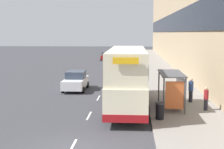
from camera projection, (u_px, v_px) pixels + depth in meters
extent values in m
cube|color=gray|center=(155.00, 65.00, 51.97)|extent=(5.00, 93.00, 0.14)
cube|color=tan|center=(180.00, 18.00, 50.66)|extent=(3.00, 93.00, 15.58)
cube|color=black|center=(171.00, 23.00, 50.87)|extent=(0.12, 89.28, 2.81)
cube|color=silver|center=(73.00, 146.00, 15.04)|extent=(0.12, 2.00, 0.01)
cube|color=silver|center=(89.00, 116.00, 20.60)|extent=(0.12, 2.00, 0.01)
cube|color=silver|center=(98.00, 98.00, 26.17)|extent=(0.12, 2.00, 0.01)
cube|color=silver|center=(105.00, 86.00, 31.74)|extent=(0.12, 2.00, 0.01)
cube|color=silver|center=(109.00, 78.00, 37.31)|extent=(0.12, 2.00, 0.01)
cube|color=silver|center=(112.00, 72.00, 42.88)|extent=(0.12, 2.00, 0.01)
cube|color=silver|center=(114.00, 68.00, 48.44)|extent=(0.12, 2.00, 0.01)
cube|color=silver|center=(116.00, 64.00, 54.01)|extent=(0.12, 2.00, 0.01)
cube|color=silver|center=(118.00, 61.00, 59.58)|extent=(0.12, 2.00, 0.01)
cube|color=#4C4C51|center=(171.00, 73.00, 22.14)|extent=(1.60, 4.20, 0.08)
cylinder|color=#4C4C51|center=(164.00, 96.00, 20.38)|extent=(0.10, 0.10, 2.40)
cylinder|color=#4C4C51|center=(159.00, 86.00, 24.33)|extent=(0.10, 0.10, 2.40)
cylinder|color=#4C4C51|center=(185.00, 96.00, 20.28)|extent=(0.10, 0.10, 2.40)
cylinder|color=#4C4C51|center=(177.00, 86.00, 24.24)|extent=(0.10, 0.10, 2.40)
cube|color=#99A8B2|center=(180.00, 89.00, 22.24)|extent=(0.04, 3.68, 1.92)
cube|color=#D86633|center=(174.00, 95.00, 20.38)|extent=(1.19, 0.10, 1.82)
cube|color=maroon|center=(174.00, 101.00, 22.39)|extent=(0.36, 2.80, 0.08)
cube|color=beige|center=(127.00, 89.00, 22.52)|extent=(2.55, 10.93, 1.85)
cube|color=beige|center=(127.00, 63.00, 22.27)|extent=(2.50, 10.60, 1.95)
cube|color=maroon|center=(127.00, 98.00, 22.61)|extent=(2.58, 10.98, 0.45)
cube|color=#2D3847|center=(127.00, 84.00, 22.47)|extent=(2.58, 10.27, 0.81)
cube|color=#2D3847|center=(127.00, 64.00, 22.28)|extent=(2.55, 10.27, 0.94)
cube|color=yellow|center=(126.00, 61.00, 16.80)|extent=(1.40, 0.08, 0.36)
cylinder|color=black|center=(113.00, 91.00, 26.40)|extent=(0.30, 1.00, 1.00)
cylinder|color=black|center=(143.00, 92.00, 26.23)|extent=(0.30, 1.00, 1.00)
cylinder|color=black|center=(106.00, 113.00, 19.38)|extent=(0.30, 1.00, 1.00)
cylinder|color=black|center=(147.00, 114.00, 19.21)|extent=(0.30, 1.00, 1.00)
cube|color=silver|center=(76.00, 83.00, 29.66)|extent=(1.90, 4.53, 0.83)
cube|color=#2D3847|center=(76.00, 75.00, 29.79)|extent=(1.67, 2.17, 0.68)
cylinder|color=black|center=(83.00, 90.00, 28.27)|extent=(0.20, 0.60, 0.60)
cylinder|color=black|center=(63.00, 90.00, 28.39)|extent=(0.20, 0.60, 0.60)
cylinder|color=black|center=(88.00, 85.00, 31.04)|extent=(0.20, 0.60, 0.60)
cylinder|color=black|center=(69.00, 84.00, 31.17)|extent=(0.20, 0.60, 0.60)
cube|color=maroon|center=(106.00, 57.00, 61.67)|extent=(1.80, 4.29, 0.75)
cube|color=#2D3847|center=(106.00, 53.00, 61.79)|extent=(1.59, 2.06, 0.61)
cylinder|color=black|center=(110.00, 59.00, 60.35)|extent=(0.20, 0.60, 0.60)
cylinder|color=black|center=(101.00, 59.00, 60.47)|extent=(0.20, 0.60, 0.60)
cylinder|color=black|center=(111.00, 58.00, 62.98)|extent=(0.20, 0.60, 0.60)
cylinder|color=black|center=(102.00, 58.00, 63.10)|extent=(0.20, 0.60, 0.60)
cylinder|color=#23232D|center=(191.00, 96.00, 23.97)|extent=(0.30, 0.30, 0.89)
cylinder|color=navy|center=(191.00, 86.00, 23.86)|extent=(0.37, 0.37, 0.74)
sphere|color=tan|center=(191.00, 80.00, 23.80)|extent=(0.24, 0.24, 0.24)
cylinder|color=#23232D|center=(206.00, 105.00, 21.45)|extent=(0.26, 0.26, 0.77)
cylinder|color=maroon|center=(206.00, 95.00, 21.35)|extent=(0.32, 0.32, 0.64)
sphere|color=tan|center=(206.00, 89.00, 21.29)|extent=(0.21, 0.21, 0.21)
cylinder|color=black|center=(160.00, 112.00, 19.22)|extent=(0.52, 0.52, 0.95)
cylinder|color=#2D2D33|center=(160.00, 103.00, 19.15)|extent=(0.55, 0.55, 0.10)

